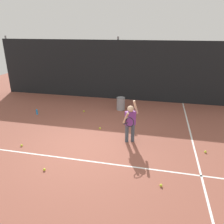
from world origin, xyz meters
name	(u,v)px	position (x,y,z in m)	size (l,w,h in m)	color
ground_plane	(85,147)	(0.00, 0.00, 0.00)	(20.00, 20.00, 0.00)	brown
court_line_baseline	(77,160)	(0.00, -0.69, 0.00)	(9.00, 0.05, 0.00)	white
court_line_sideline	(193,143)	(3.23, 1.00, 0.00)	(0.05, 9.00, 0.00)	white
back_fence_windscreen	(118,71)	(0.00, 5.01, 1.44)	(12.36, 0.08, 2.88)	black
fence_post_0	(10,65)	(-6.03, 5.07, 1.51)	(0.09, 0.09, 3.03)	slate
fence_post_1	(118,69)	(0.00, 5.07, 1.51)	(0.09, 0.09, 3.03)	slate
tennis_player	(130,121)	(1.27, 0.63, 0.73)	(0.47, 0.87, 1.35)	#3F4C59
ball_hopper	(121,103)	(0.47, 3.46, 0.29)	(0.38, 0.38, 0.56)	gray
water_bottle	(37,112)	(-2.85, 2.13, 0.11)	(0.07, 0.07, 0.22)	#268CD8
tennis_ball_0	(84,111)	(-1.03, 2.83, 0.03)	(0.07, 0.07, 0.07)	#CCE033
tennis_ball_1	(22,145)	(-1.91, -0.37, 0.03)	(0.07, 0.07, 0.07)	#CCE033
tennis_ball_2	(205,152)	(3.51, 0.46, 0.03)	(0.07, 0.07, 0.07)	#CCE033
tennis_ball_3	(44,170)	(-0.62, -1.33, 0.03)	(0.07, 0.07, 0.07)	#CCE033
tennis_ball_4	(100,128)	(0.11, 1.33, 0.03)	(0.07, 0.07, 0.07)	#CCE033
tennis_ball_5	(161,185)	(2.27, -1.29, 0.03)	(0.07, 0.07, 0.07)	#CCE033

